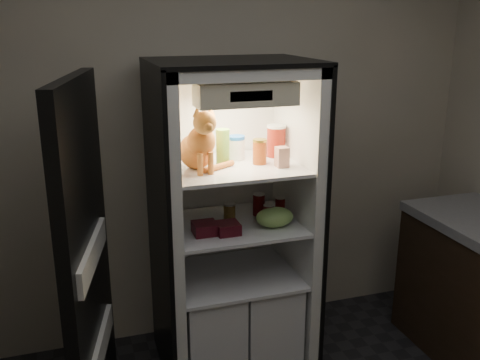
% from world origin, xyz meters
% --- Properties ---
extents(room_shell, '(3.60, 3.60, 3.60)m').
position_xyz_m(room_shell, '(0.00, 0.00, 1.62)').
color(room_shell, white).
rests_on(room_shell, floor).
extents(refrigerator, '(0.90, 0.72, 1.88)m').
position_xyz_m(refrigerator, '(0.00, 1.38, 0.79)').
color(refrigerator, white).
rests_on(refrigerator, floor).
extents(fridge_door, '(0.24, 0.86, 1.85)m').
position_xyz_m(fridge_door, '(-0.85, 0.93, 0.91)').
color(fridge_door, black).
rests_on(fridge_door, floor).
extents(tabby_cat, '(0.32, 0.36, 0.37)m').
position_xyz_m(tabby_cat, '(-0.21, 1.28, 1.43)').
color(tabby_cat, '#CA5019').
rests_on(tabby_cat, refrigerator).
extents(parmesan_shaker, '(0.08, 0.08, 0.20)m').
position_xyz_m(parmesan_shaker, '(-0.05, 1.36, 1.39)').
color(parmesan_shaker, '#258A27').
rests_on(parmesan_shaker, refrigerator).
extents(mayo_tub, '(0.10, 0.10, 0.14)m').
position_xyz_m(mayo_tub, '(0.05, 1.44, 1.36)').
color(mayo_tub, white).
rests_on(mayo_tub, refrigerator).
extents(salsa_jar, '(0.08, 0.08, 0.14)m').
position_xyz_m(salsa_jar, '(0.15, 1.30, 1.36)').
color(salsa_jar, maroon).
rests_on(salsa_jar, refrigerator).
extents(pepper_jar, '(0.11, 0.11, 0.19)m').
position_xyz_m(pepper_jar, '(0.30, 1.43, 1.39)').
color(pepper_jar, '#9D2915').
rests_on(pepper_jar, refrigerator).
extents(cream_carton, '(0.07, 0.07, 0.11)m').
position_xyz_m(cream_carton, '(0.24, 1.20, 1.35)').
color(cream_carton, silver).
rests_on(cream_carton, refrigerator).
extents(soda_can_a, '(0.07, 0.07, 0.14)m').
position_xyz_m(soda_can_a, '(0.18, 1.40, 1.01)').
color(soda_can_a, black).
rests_on(soda_can_a, refrigerator).
extents(soda_can_b, '(0.06, 0.06, 0.11)m').
position_xyz_m(soda_can_b, '(0.30, 1.36, 1.00)').
color(soda_can_b, black).
rests_on(soda_can_b, refrigerator).
extents(soda_can_c, '(0.06, 0.06, 0.12)m').
position_xyz_m(soda_can_c, '(0.19, 1.24, 1.00)').
color(soda_can_c, black).
rests_on(soda_can_c, refrigerator).
extents(condiment_jar, '(0.07, 0.07, 0.10)m').
position_xyz_m(condiment_jar, '(-0.01, 1.39, 0.99)').
color(condiment_jar, brown).
rests_on(condiment_jar, refrigerator).
extents(grape_bag, '(0.22, 0.16, 0.11)m').
position_xyz_m(grape_bag, '(0.21, 1.20, 1.00)').
color(grape_bag, '#7EAF51').
rests_on(grape_bag, refrigerator).
extents(berry_box_left, '(0.13, 0.13, 0.07)m').
position_xyz_m(berry_box_left, '(-0.20, 1.21, 0.97)').
color(berry_box_left, '#540E19').
rests_on(berry_box_left, refrigerator).
extents(berry_box_right, '(0.13, 0.13, 0.06)m').
position_xyz_m(berry_box_right, '(-0.08, 1.18, 0.97)').
color(berry_box_right, '#540E19').
rests_on(berry_box_right, refrigerator).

